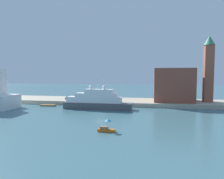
% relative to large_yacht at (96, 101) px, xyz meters
% --- Properties ---
extents(ground, '(400.00, 400.00, 0.00)m').
position_rel_large_yacht_xyz_m(ground, '(3.96, -8.98, -3.01)').
color(ground, '#3D6670').
extents(quay_dock, '(110.00, 18.77, 1.64)m').
position_rel_large_yacht_xyz_m(quay_dock, '(3.96, 16.40, -2.19)').
color(quay_dock, '#ADA38E').
rests_on(quay_dock, ground).
extents(large_yacht, '(25.81, 4.21, 11.44)m').
position_rel_large_yacht_xyz_m(large_yacht, '(0.00, 0.00, 0.00)').
color(large_yacht, '#4C4C51').
rests_on(large_yacht, ground).
extents(small_motorboat, '(3.96, 1.54, 3.02)m').
position_rel_large_yacht_xyz_m(small_motorboat, '(10.38, -29.28, -2.00)').
color(small_motorboat, '#C66019').
rests_on(small_motorboat, ground).
extents(work_barge, '(6.34, 1.69, 0.65)m').
position_rel_large_yacht_xyz_m(work_barge, '(-21.51, 3.22, -2.69)').
color(work_barge, olive).
rests_on(work_barge, ground).
extents(harbor_building, '(15.93, 14.73, 13.87)m').
position_rel_large_yacht_xyz_m(harbor_building, '(29.16, 16.58, 5.56)').
color(harbor_building, brown).
rests_on(harbor_building, quay_dock).
extents(bell_tower, '(4.54, 4.54, 27.07)m').
position_rel_large_yacht_xyz_m(bell_tower, '(43.02, 16.97, 13.20)').
color(bell_tower, '#93513D').
rests_on(bell_tower, quay_dock).
extents(parked_car, '(3.92, 1.66, 1.46)m').
position_rel_large_yacht_xyz_m(parked_car, '(-16.27, 13.63, -0.75)').
color(parked_car, '#1E4C99').
rests_on(parked_car, quay_dock).
extents(person_figure, '(0.36, 0.36, 1.73)m').
position_rel_large_yacht_xyz_m(person_figure, '(-11.48, 13.50, -0.57)').
color(person_figure, maroon).
rests_on(person_figure, quay_dock).
extents(mooring_bollard, '(0.41, 0.41, 0.86)m').
position_rel_large_yacht_xyz_m(mooring_bollard, '(6.46, 8.00, -0.94)').
color(mooring_bollard, black).
rests_on(mooring_bollard, quay_dock).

